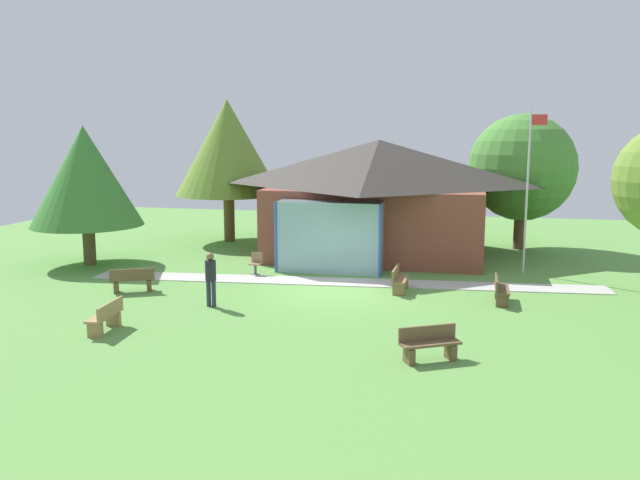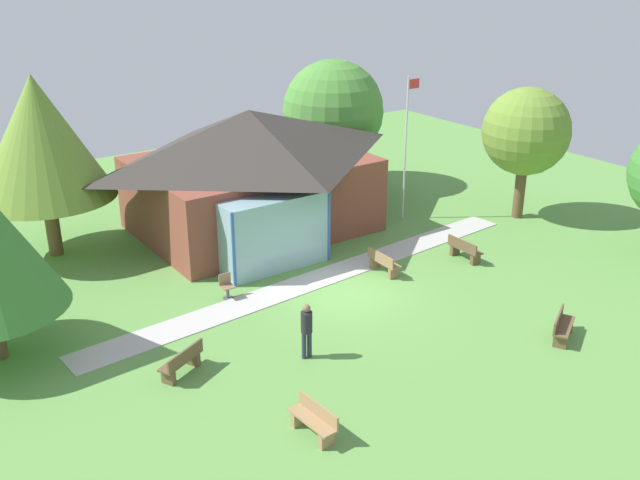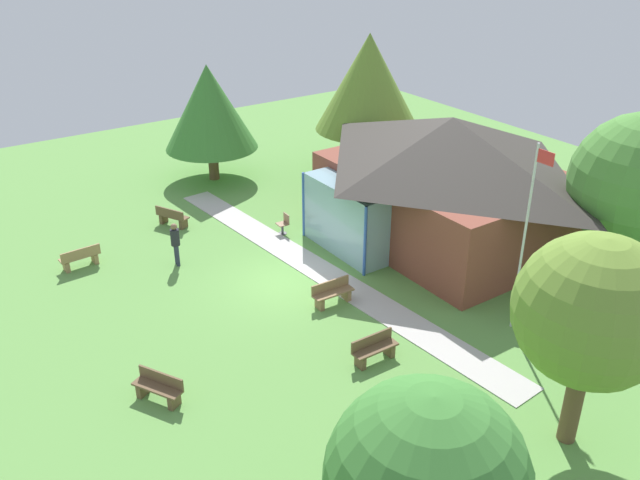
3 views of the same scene
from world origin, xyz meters
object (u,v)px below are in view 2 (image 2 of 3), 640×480
(flagpole, at_px, (406,143))
(patio_chair_west, at_px, (227,287))
(bench_mid_left, at_px, (182,362))
(visitor_strolling_lawn, at_px, (307,327))
(tree_behind_pavilion_right, at_px, (333,111))
(tree_behind_pavilion_left, at_px, (39,138))
(bench_rear_near_path, at_px, (383,263))
(bench_front_left, at_px, (314,421))
(tree_east_hedge, at_px, (526,132))
(bench_mid_right, at_px, (464,250))
(bench_front_right, at_px, (562,327))
(pavilion, at_px, (251,170))

(flagpole, relative_size, patio_chair_west, 7.28)
(bench_mid_left, distance_m, visitor_strolling_lawn, 3.66)
(flagpole, relative_size, tree_behind_pavilion_right, 1.00)
(flagpole, distance_m, tree_behind_pavilion_left, 14.70)
(bench_rear_near_path, xyz_separation_m, tree_behind_pavilion_right, (4.68, 9.63, 3.41))
(bench_rear_near_path, bearing_deg, tree_behind_pavilion_right, 156.03)
(flagpole, relative_size, bench_rear_near_path, 4.14)
(bench_front_left, distance_m, tree_east_hedge, 18.28)
(bench_mid_right, distance_m, tree_behind_pavilion_left, 16.50)
(bench_mid_right, relative_size, patio_chair_west, 1.75)
(bench_front_left, height_order, tree_behind_pavilion_left, tree_behind_pavilion_left)
(visitor_strolling_lawn, relative_size, tree_behind_pavilion_left, 0.25)
(visitor_strolling_lawn, bearing_deg, bench_mid_right, 20.98)
(bench_rear_near_path, xyz_separation_m, visitor_strolling_lawn, (-5.63, -3.28, 0.62))
(bench_mid_right, xyz_separation_m, bench_front_left, (-10.86, -5.55, 0.00))
(bench_mid_right, distance_m, bench_front_right, 6.35)
(bench_front_left, xyz_separation_m, tree_east_hedge, (16.27, 7.58, 3.46))
(bench_mid_left, bearing_deg, bench_front_right, -51.33)
(pavilion, relative_size, visitor_strolling_lawn, 5.80)
(tree_behind_pavilion_right, height_order, tree_behind_pavilion_left, tree_behind_pavilion_left)
(bench_front_right, distance_m, visitor_strolling_lawn, 7.92)
(bench_front_right, xyz_separation_m, visitor_strolling_lawn, (-7.03, 3.60, 0.62))
(pavilion, height_order, tree_east_hedge, tree_east_hedge)
(bench_rear_near_path, height_order, tree_behind_pavilion_left, tree_behind_pavilion_left)
(bench_mid_right, xyz_separation_m, patio_chair_west, (-9.03, 2.37, 0.01))
(tree_east_hedge, bearing_deg, pavilion, 152.53)
(bench_rear_near_path, relative_size, bench_front_left, 0.99)
(tree_behind_pavilion_right, distance_m, tree_behind_pavilion_left, 14.11)
(flagpole, height_order, bench_mid_right, flagpole)
(patio_chair_west, xyz_separation_m, visitor_strolling_lawn, (0.06, -4.82, 0.61))
(bench_mid_right, relative_size, bench_front_right, 0.99)
(patio_chair_west, bearing_deg, pavilion, -125.46)
(flagpole, xyz_separation_m, tree_behind_pavilion_right, (0.19, 5.60, 0.38))
(bench_front_left, bearing_deg, tree_east_hedge, -68.80)
(tree_east_hedge, bearing_deg, flagpole, 146.50)
(bench_mid_left, bearing_deg, pavilion, 23.42)
(tree_behind_pavilion_left, bearing_deg, patio_chair_west, -62.96)
(flagpole, relative_size, tree_east_hedge, 1.08)
(flagpole, distance_m, tree_behind_pavilion_right, 5.62)
(pavilion, height_order, bench_front_right, pavilion)
(flagpole, relative_size, bench_front_left, 4.11)
(pavilion, xyz_separation_m, bench_front_right, (3.08, -13.50, -2.25))
(pavilion, bearing_deg, tree_behind_pavilion_right, 25.29)
(bench_rear_near_path, relative_size, patio_chair_west, 1.76)
(pavilion, bearing_deg, bench_mid_right, -55.98)
(bench_front_right, bearing_deg, bench_mid_left, -53.64)
(bench_front_right, xyz_separation_m, tree_behind_pavilion_right, (3.28, 16.51, 3.41))
(bench_front_left, height_order, tree_east_hedge, tree_east_hedge)
(patio_chair_west, height_order, tree_behind_pavilion_left, tree_behind_pavilion_left)
(bench_front_left, height_order, visitor_strolling_lawn, visitor_strolling_lawn)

